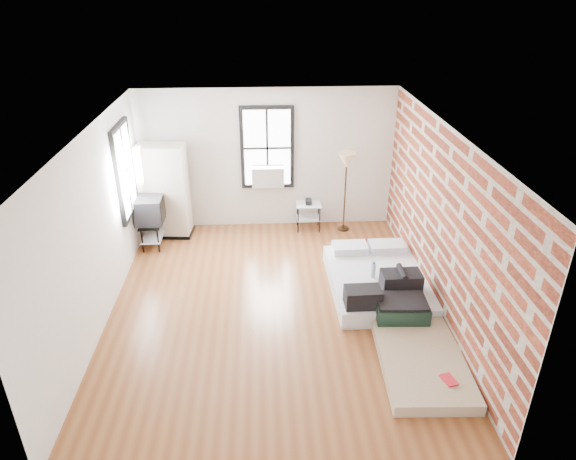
{
  "coord_description": "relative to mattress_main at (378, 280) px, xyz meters",
  "views": [
    {
      "loc": [
        -0.12,
        -6.65,
        4.7
      ],
      "look_at": [
        0.26,
        0.3,
        1.2
      ],
      "focal_mm": 32.0,
      "sensor_mm": 36.0,
      "label": 1
    }
  ],
  "objects": [
    {
      "name": "ground",
      "position": [
        -1.74,
        -0.39,
        -0.18
      ],
      "size": [
        6.0,
        6.0,
        0.0
      ],
      "primitive_type": "plane",
      "color": "brown",
      "rests_on": "ground"
    },
    {
      "name": "room_shell",
      "position": [
        -1.51,
        -0.03,
        1.55
      ],
      "size": [
        5.02,
        6.02,
        2.8
      ],
      "color": "silver",
      "rests_on": "ground"
    },
    {
      "name": "mattress_main",
      "position": [
        0.0,
        0.0,
        0.0
      ],
      "size": [
        1.57,
        2.12,
        0.67
      ],
      "rotation": [
        0.0,
        0.0,
        0.02
      ],
      "color": "white",
      "rests_on": "ground"
    },
    {
      "name": "mattress_bare",
      "position": [
        0.19,
        -1.53,
        -0.05
      ],
      "size": [
        1.17,
        2.1,
        0.44
      ],
      "rotation": [
        0.0,
        0.0,
        -0.04
      ],
      "color": "#BEAD89",
      "rests_on": "ground"
    },
    {
      "name": "wardrobe",
      "position": [
        -3.74,
        2.26,
        0.73
      ],
      "size": [
        0.97,
        0.62,
        1.84
      ],
      "rotation": [
        0.0,
        0.0,
        -0.09
      ],
      "color": "black",
      "rests_on": "ground"
    },
    {
      "name": "side_table",
      "position": [
        -0.94,
        2.33,
        0.25
      ],
      "size": [
        0.5,
        0.4,
        0.65
      ],
      "rotation": [
        0.0,
        0.0,
        -0.02
      ],
      "color": "black",
      "rests_on": "ground"
    },
    {
      "name": "floor_lamp",
      "position": [
        -0.23,
        2.26,
        1.21
      ],
      "size": [
        0.35,
        0.35,
        1.63
      ],
      "color": "black",
      "rests_on": "ground"
    },
    {
      "name": "tv_stand",
      "position": [
        -3.96,
        1.78,
        0.52
      ],
      "size": [
        0.5,
        0.7,
        0.99
      ],
      "rotation": [
        0.0,
        0.0,
        0.01
      ],
      "color": "black",
      "rests_on": "ground"
    }
  ]
}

